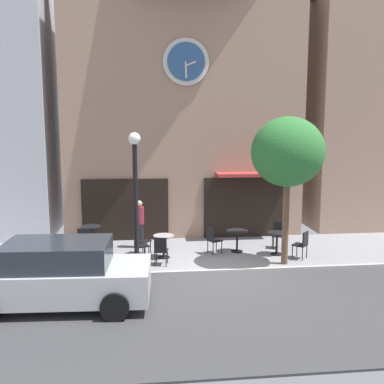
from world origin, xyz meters
The scene contains 17 objects.
ground_plane centered at (0.00, -0.64, -0.02)m, with size 29.48×9.38×0.13m.
clock_building centered at (-0.61, 5.53, 5.81)m, with size 9.05×4.40×11.24m.
street_lamp centered at (-2.43, 0.89, 2.05)m, with size 0.36×0.36×4.05m.
street_tree centered at (2.11, 0.59, 3.44)m, with size 2.21×1.99×4.51m.
cafe_table_center_left centered at (-4.05, 3.14, 0.54)m, with size 0.70×0.70×0.76m.
cafe_table_near_door centered at (-1.58, 1.62, 0.51)m, with size 0.66×0.66×0.75m.
cafe_table_leftmost centered at (0.92, 2.02, 0.53)m, with size 0.72×0.72×0.74m.
cafe_table_center_right centered at (2.16, 1.56, 0.51)m, with size 0.64×0.64×0.76m.
cafe_chair_outer centered at (-4.17, 2.29, 0.53)m, with size 0.47×0.47×0.90m.
cafe_chair_mid_row centered at (-2.30, 2.13, 0.53)m, with size 0.56×0.56×0.90m.
cafe_chair_curbside centered at (0.06, 1.88, 0.53)m, with size 0.52×0.52×0.90m.
cafe_chair_left_end centered at (-2.35, 1.50, 0.53)m, with size 0.52×0.52×0.90m.
cafe_chair_corner centered at (-1.70, 0.82, 0.53)m, with size 0.46×0.46×0.90m.
cafe_chair_facing_street centered at (2.47, 2.38, 0.53)m, with size 0.53×0.53×0.90m.
cafe_chair_under_awning centered at (2.83, 1.01, 0.53)m, with size 0.57×0.57×0.90m.
pedestrian_maroon centered at (-2.35, 2.93, 0.86)m, with size 0.45×0.45×1.67m.
parked_car_silver centered at (-4.22, -1.90, 0.76)m, with size 4.39×2.20×1.55m.
Camera 1 is at (-2.17, -12.10, 4.24)m, focal length 40.98 mm.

